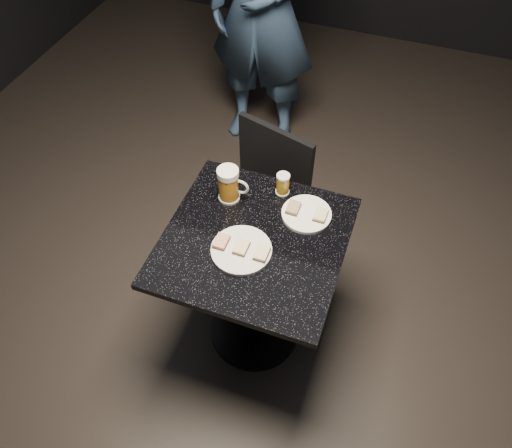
{
  "coord_description": "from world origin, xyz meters",
  "views": [
    {
      "loc": [
        0.41,
        -1.11,
        2.28
      ],
      "look_at": [
        0.0,
        0.02,
        0.82
      ],
      "focal_mm": 35.0,
      "sensor_mm": 36.0,
      "label": 1
    }
  ],
  "objects_px": {
    "plate_small": "(306,214)",
    "table": "(254,274)",
    "chair": "(260,201)",
    "beer_mug": "(229,184)",
    "plate_large": "(241,250)",
    "beer_tumbler": "(283,184)",
    "patron": "(264,7)"
  },
  "relations": [
    {
      "from": "beer_tumbler",
      "to": "chair",
      "type": "relative_size",
      "value": 0.11
    },
    {
      "from": "plate_large",
      "to": "chair",
      "type": "relative_size",
      "value": 0.27
    },
    {
      "from": "patron",
      "to": "chair",
      "type": "height_order",
      "value": "patron"
    },
    {
      "from": "beer_tumbler",
      "to": "beer_mug",
      "type": "bearing_deg",
      "value": -151.62
    },
    {
      "from": "table",
      "to": "chair",
      "type": "height_order",
      "value": "chair"
    },
    {
      "from": "plate_small",
      "to": "beer_tumbler",
      "type": "height_order",
      "value": "beer_tumbler"
    },
    {
      "from": "table",
      "to": "beer_tumbler",
      "type": "relative_size",
      "value": 7.65
    },
    {
      "from": "table",
      "to": "beer_mug",
      "type": "relative_size",
      "value": 4.75
    },
    {
      "from": "chair",
      "to": "plate_small",
      "type": "bearing_deg",
      "value": -39.02
    },
    {
      "from": "plate_large",
      "to": "beer_mug",
      "type": "height_order",
      "value": "beer_mug"
    },
    {
      "from": "plate_small",
      "to": "table",
      "type": "bearing_deg",
      "value": -129.84
    },
    {
      "from": "plate_small",
      "to": "plate_large",
      "type": "bearing_deg",
      "value": -125.32
    },
    {
      "from": "plate_large",
      "to": "beer_tumbler",
      "type": "height_order",
      "value": "beer_tumbler"
    },
    {
      "from": "plate_large",
      "to": "beer_mug",
      "type": "xyz_separation_m",
      "value": [
        -0.14,
        0.24,
        0.07
      ]
    },
    {
      "from": "table",
      "to": "beer_tumbler",
      "type": "xyz_separation_m",
      "value": [
        0.03,
        0.28,
        0.29
      ]
    },
    {
      "from": "plate_large",
      "to": "table",
      "type": "distance_m",
      "value": 0.26
    },
    {
      "from": "plate_small",
      "to": "patron",
      "type": "height_order",
      "value": "patron"
    },
    {
      "from": "patron",
      "to": "beer_mug",
      "type": "distance_m",
      "value": 1.32
    },
    {
      "from": "beer_tumbler",
      "to": "chair",
      "type": "distance_m",
      "value": 0.36
    },
    {
      "from": "plate_small",
      "to": "patron",
      "type": "distance_m",
      "value": 1.42
    },
    {
      "from": "table",
      "to": "beer_tumbler",
      "type": "distance_m",
      "value": 0.4
    },
    {
      "from": "patron",
      "to": "beer_tumbler",
      "type": "height_order",
      "value": "patron"
    },
    {
      "from": "beer_mug",
      "to": "beer_tumbler",
      "type": "relative_size",
      "value": 1.61
    },
    {
      "from": "table",
      "to": "chair",
      "type": "relative_size",
      "value": 0.87
    },
    {
      "from": "plate_small",
      "to": "beer_tumbler",
      "type": "xyz_separation_m",
      "value": [
        -0.13,
        0.09,
        0.04
      ]
    },
    {
      "from": "chair",
      "to": "table",
      "type": "bearing_deg",
      "value": -73.89
    },
    {
      "from": "plate_large",
      "to": "plate_small",
      "type": "relative_size",
      "value": 1.16
    },
    {
      "from": "plate_small",
      "to": "table",
      "type": "height_order",
      "value": "plate_small"
    },
    {
      "from": "table",
      "to": "plate_large",
      "type": "bearing_deg",
      "value": -110.55
    },
    {
      "from": "plate_large",
      "to": "plate_small",
      "type": "height_order",
      "value": "same"
    },
    {
      "from": "beer_mug",
      "to": "chair",
      "type": "distance_m",
      "value": 0.41
    },
    {
      "from": "plate_small",
      "to": "beer_mug",
      "type": "xyz_separation_m",
      "value": [
        -0.33,
        -0.02,
        0.07
      ]
    }
  ]
}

